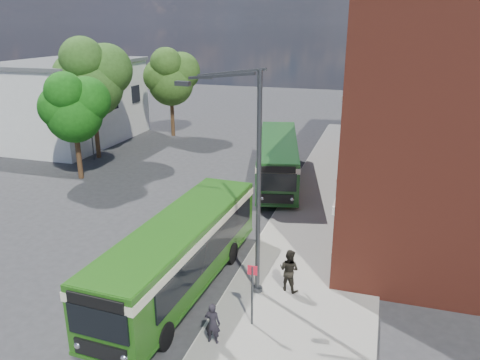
% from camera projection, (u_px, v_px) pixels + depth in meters
% --- Properties ---
extents(ground, '(120.00, 120.00, 0.00)m').
position_uv_depth(ground, '(164.00, 254.00, 22.42)').
color(ground, '#2C2C2E').
rests_on(ground, ground).
extents(pavement, '(6.00, 48.00, 0.15)m').
position_uv_depth(pavement, '(331.00, 209.00, 27.67)').
color(pavement, gray).
rests_on(pavement, ground).
extents(kerb_line, '(0.12, 48.00, 0.01)m').
position_uv_depth(kerb_line, '(280.00, 204.00, 28.55)').
color(kerb_line, beige).
rests_on(kerb_line, ground).
extents(brick_office, '(12.10, 26.00, 14.20)m').
position_uv_depth(brick_office, '(468.00, 87.00, 27.11)').
color(brick_office, maroon).
rests_on(brick_office, ground).
extents(white_building, '(9.40, 13.40, 7.30)m').
position_uv_depth(white_building, '(70.00, 102.00, 42.57)').
color(white_building, silver).
rests_on(white_building, ground).
extents(flagpole, '(0.95, 0.10, 9.00)m').
position_uv_depth(flagpole, '(88.00, 99.00, 36.09)').
color(flagpole, '#35373A').
rests_on(flagpole, ground).
extents(street_lamp, '(2.96, 2.38, 9.00)m').
position_uv_depth(street_lamp, '(249.00, 182.00, 17.72)').
color(street_lamp, '#35373A').
rests_on(street_lamp, ground).
extents(bus_stop_sign, '(0.35, 0.08, 2.52)m').
position_uv_depth(bus_stop_sign, '(252.00, 291.00, 16.57)').
color(bus_stop_sign, '#35373A').
rests_on(bus_stop_sign, ground).
extents(bus_front, '(3.08, 11.26, 3.02)m').
position_uv_depth(bus_front, '(180.00, 248.00, 19.01)').
color(bus_front, '#215713').
rests_on(bus_front, ground).
extents(bus_rear, '(5.07, 12.08, 3.02)m').
position_uv_depth(bus_rear, '(278.00, 156.00, 32.02)').
color(bus_rear, '#1B4C1C').
rests_on(bus_rear, ground).
extents(pedestrian_a, '(0.56, 0.38, 1.50)m').
position_uv_depth(pedestrian_a, '(213.00, 323.00, 15.80)').
color(pedestrian_a, black).
rests_on(pedestrian_a, pavement).
extents(pedestrian_b, '(1.04, 0.91, 1.79)m').
position_uv_depth(pedestrian_b, '(289.00, 270.00, 18.90)').
color(pedestrian_b, black).
rests_on(pedestrian_b, pavement).
extents(tree_left, '(4.46, 4.24, 7.53)m').
position_uv_depth(tree_left, '(73.00, 107.00, 31.64)').
color(tree_left, '#3C2615').
rests_on(tree_left, ground).
extents(tree_mid, '(5.68, 5.41, 9.60)m').
position_uv_depth(tree_mid, '(91.00, 77.00, 36.26)').
color(tree_mid, '#3C2615').
rests_on(tree_mid, ground).
extents(tree_right, '(4.98, 4.74, 8.41)m').
position_uv_depth(tree_right, '(171.00, 76.00, 43.85)').
color(tree_right, '#3C2615').
rests_on(tree_right, ground).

